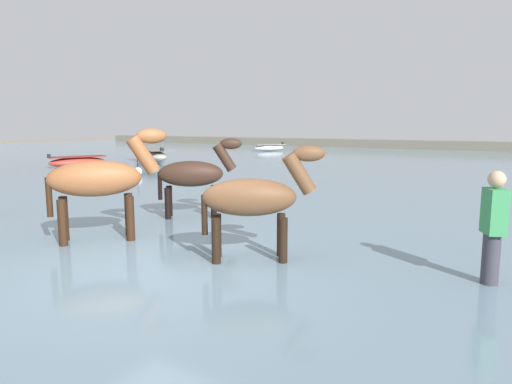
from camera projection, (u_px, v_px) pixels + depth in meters
ground_plane at (150, 289)px, 6.00m from camera, size 120.00×120.00×0.00m
water_surface at (382, 190)px, 14.31m from camera, size 90.00×90.00×0.26m
horse_lead_dark_bay at (194, 176)px, 9.28m from camera, size 1.56×1.31×1.89m
horse_trailing_bay at (255, 201)px, 6.29m from camera, size 1.59×1.24×1.88m
horse_flank_chestnut at (101, 181)px, 7.37m from camera, size 1.47×1.72×2.10m
boat_far_inshore at (269, 148)px, 33.72m from camera, size 1.89×2.58×0.63m
boat_mid_channel at (78, 162)px, 20.50m from camera, size 1.70×2.63×0.64m
boat_distant_east at (150, 155)px, 23.52m from camera, size 3.96×2.74×0.82m
person_onlooker_right at (493, 235)px, 5.35m from camera, size 0.32×0.38×1.63m
channel_buoy at (138, 171)px, 17.10m from camera, size 0.32×0.32×0.73m
far_shoreline at (480, 147)px, 34.62m from camera, size 80.00×2.40×0.96m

